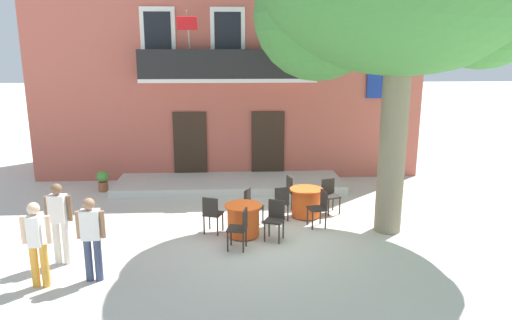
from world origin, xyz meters
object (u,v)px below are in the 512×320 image
object	(u,v)px
cafe_chair_middle_0	(251,204)
pedestrian_mid_plaza	(37,240)
cafe_chair_near_tree_3	(280,201)
cafe_table_middle	(243,220)
cafe_chair_middle_3	(275,217)
cafe_chair_near_tree_1	(330,193)
cafe_chair_near_tree_2	(293,190)
pedestrian_by_tree	(91,235)
cafe_chair_middle_1	(212,212)
cafe_table_near_tree	(306,202)
cafe_chair_near_tree_0	(320,206)
pedestrian_near_entrance	(59,219)
cafe_chair_middle_2	(240,226)
ground_planter_left	(103,180)

from	to	relation	value
cafe_chair_middle_0	pedestrian_mid_plaza	bearing A→B (deg)	-143.91
cafe_chair_near_tree_3	cafe_table_middle	size ratio (longest dim) A/B	1.05
cafe_chair_near_tree_3	cafe_chair_middle_3	size ratio (longest dim) A/B	1.00
cafe_chair_near_tree_1	cafe_chair_near_tree_2	distance (m)	1.02
cafe_chair_middle_0	pedestrian_by_tree	world-z (taller)	pedestrian_by_tree
cafe_chair_middle_1	pedestrian_by_tree	bearing A→B (deg)	-134.14
cafe_table_near_tree	pedestrian_mid_plaza	xyz separation A→B (m)	(-5.44, -3.40, 0.52)
cafe_chair_middle_0	cafe_chair_middle_1	distance (m)	1.09
cafe_table_near_tree	cafe_chair_near_tree_2	size ratio (longest dim) A/B	0.95
cafe_chair_near_tree_1	cafe_table_near_tree	bearing A→B (deg)	-155.55
cafe_chair_near_tree_0	cafe_chair_middle_0	size ratio (longest dim) A/B	1.00
pedestrian_mid_plaza	pedestrian_by_tree	distance (m)	0.93
cafe_chair_near_tree_2	cafe_chair_middle_1	size ratio (longest dim) A/B	1.00
pedestrian_near_entrance	cafe_chair_middle_3	bearing A→B (deg)	13.05
cafe_chair_middle_2	ground_planter_left	distance (m)	6.20
pedestrian_mid_plaza	cafe_chair_middle_0	bearing A→B (deg)	36.09
cafe_table_middle	pedestrian_near_entrance	world-z (taller)	pedestrian_near_entrance
cafe_chair_middle_3	pedestrian_by_tree	world-z (taller)	pedestrian_by_tree
cafe_table_near_tree	pedestrian_by_tree	bearing A→B (deg)	-144.58
cafe_chair_near_tree_3	cafe_chair_middle_2	size ratio (longest dim) A/B	1.00
cafe_chair_middle_2	ground_planter_left	bearing A→B (deg)	132.11
cafe_chair_near_tree_3	cafe_table_middle	world-z (taller)	cafe_chair_near_tree_3
cafe_table_near_tree	cafe_chair_near_tree_3	xyz separation A→B (m)	(-0.70, -0.27, 0.14)
cafe_chair_near_tree_2	cafe_chair_middle_1	bearing A→B (deg)	-141.01
cafe_chair_near_tree_0	pedestrian_mid_plaza	size ratio (longest dim) A/B	0.56
cafe_chair_near_tree_3	pedestrian_mid_plaza	size ratio (longest dim) A/B	0.56
pedestrian_near_entrance	cafe_table_near_tree	bearing A→B (deg)	24.63
cafe_table_near_tree	ground_planter_left	xyz separation A→B (m)	(-5.91, 2.63, -0.03)
cafe_table_middle	cafe_chair_middle_2	size ratio (longest dim) A/B	0.95
cafe_chair_near_tree_0	pedestrian_mid_plaza	xyz separation A→B (m)	(-5.65, -2.68, 0.38)
cafe_chair_near_tree_3	pedestrian_mid_plaza	distance (m)	5.69
cafe_chair_near_tree_1	pedestrian_by_tree	world-z (taller)	pedestrian_by_tree
cafe_chair_near_tree_2	pedestrian_by_tree	size ratio (longest dim) A/B	0.56
cafe_chair_near_tree_3	cafe_chair_middle_0	distance (m)	0.78
cafe_chair_middle_3	ground_planter_left	world-z (taller)	cafe_chair_middle_3
cafe_chair_middle_3	pedestrian_mid_plaza	world-z (taller)	pedestrian_mid_plaza
cafe_chair_near_tree_2	cafe_chair_middle_3	bearing A→B (deg)	-108.01
cafe_chair_near_tree_2	cafe_table_middle	bearing A→B (deg)	-126.36
cafe_table_near_tree	cafe_chair_middle_2	world-z (taller)	cafe_chair_middle_2
cafe_chair_middle_1	cafe_chair_middle_0	bearing A→B (deg)	29.25
pedestrian_mid_plaza	pedestrian_by_tree	xyz separation A→B (m)	(0.91, 0.18, 0.00)
cafe_chair_near_tree_1	ground_planter_left	distance (m)	7.00
cafe_chair_near_tree_2	cafe_chair_middle_3	distance (m)	2.26
cafe_chair_middle_0	cafe_chair_middle_2	xyz separation A→B (m)	(-0.31, -1.47, 0.00)
pedestrian_near_entrance	cafe_chair_middle_2	bearing A→B (deg)	7.81
cafe_chair_near_tree_3	pedestrian_near_entrance	distance (m)	5.17
cafe_chair_near_tree_0	cafe_chair_middle_1	bearing A→B (deg)	-173.31
cafe_chair_middle_1	pedestrian_near_entrance	size ratio (longest dim) A/B	0.54
pedestrian_mid_plaza	cafe_chair_near_tree_0	bearing A→B (deg)	25.36
cafe_chair_near_tree_3	pedestrian_mid_plaza	world-z (taller)	pedestrian_mid_plaza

